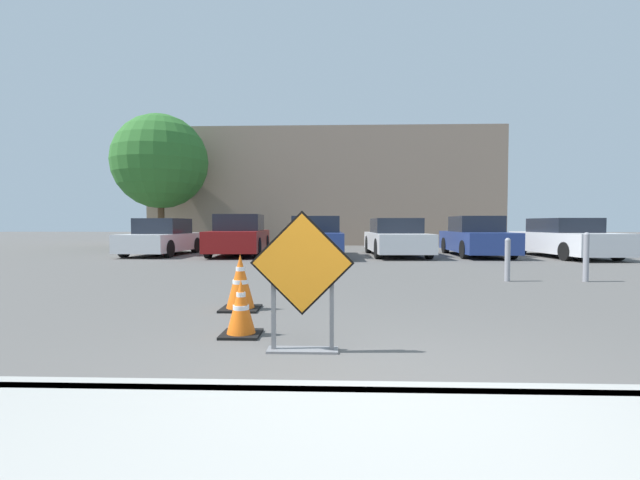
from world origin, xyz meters
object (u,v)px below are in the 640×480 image
Objects in this scene: parked_car_sixth at (565,239)px; bollard_second at (586,256)px; parked_car_second at (240,236)px; parked_car_third at (316,238)px; road_closed_sign at (302,277)px; bollard_nearest at (507,258)px; traffic_cone_second at (240,283)px; parked_car_fifth at (476,238)px; parked_car_fourth at (396,238)px; traffic_cone_nearest at (241,309)px; parked_car_nearest at (162,238)px.

parked_car_sixth is 4.66× the size of bollard_second.
parked_car_third is at bearing 162.20° from parked_car_second.
bollard_second is at bearing 42.60° from road_closed_sign.
bollard_nearest is at bearing 180.00° from bollard_second.
traffic_cone_second is at bearing -154.55° from bollard_second.
parked_car_second reaches higher than parked_car_fifth.
parked_car_fourth is at bearing 77.95° from road_closed_sign.
bollard_second is (1.60, 0.00, 0.06)m from bollard_nearest.
parked_car_fifth is 4.94× the size of bollard_nearest.
parked_car_second is 1.07× the size of parked_car_third.
bollard_second is at bearing 131.20° from parked_car_third.
parked_car_sixth is at bearing 50.10° from traffic_cone_nearest.
parked_car_fifth is (6.25, 11.54, 0.39)m from traffic_cone_nearest.
parked_car_second reaches higher than parked_car_nearest.
parked_car_second is 0.99× the size of parked_car_sixth.
road_closed_sign is 12.69m from parked_car_second.
bollard_nearest is at bearing 44.19° from traffic_cone_nearest.
traffic_cone_nearest is at bearing -135.81° from bollard_nearest.
bollard_nearest is (-1.66, -7.08, -0.20)m from parked_car_fifth.
bollard_nearest is (3.89, 5.05, -0.23)m from road_closed_sign.
bollard_second is at bearing 0.00° from bollard_nearest.
parked_car_second is (2.96, 0.07, 0.08)m from parked_car_nearest.
parked_car_fourth is at bearing 70.49° from traffic_cone_second.
parked_car_sixth is 8.01m from bollard_nearest.
parked_car_second is 5.22× the size of bollard_nearest.
parked_car_third reaches higher than bollard_nearest.
parked_car_fifth is at bearing 61.57° from traffic_cone_nearest.
parked_car_second reaches higher than parked_car_third.
bollard_nearest is (4.59, 4.46, 0.19)m from traffic_cone_nearest.
parked_car_second is at bearing 102.73° from traffic_cone_nearest.
parked_car_third is 4.34× the size of bollard_second.
bollard_second is (11.78, -7.13, -0.10)m from parked_car_nearest.
parked_car_third reaches higher than traffic_cone_nearest.
parked_car_fourth is (3.60, 10.16, 0.28)m from traffic_cone_second.
road_closed_sign is at bearing -39.60° from traffic_cone_nearest.
parked_car_sixth is (9.52, 9.64, 0.27)m from traffic_cone_second.
parked_car_fourth is at bearing 175.15° from parked_car_second.
bollard_second is (2.90, -7.06, -0.12)m from parked_car_fourth.
parked_car_fifth is at bearing 76.83° from bollard_nearest.
bollard_nearest is at bearing 52.38° from road_closed_sign.
parked_car_fifth reaches higher than parked_car_nearest.
traffic_cone_second is 12.11m from parked_car_fifth.
bollard_nearest is (-4.61, -6.55, -0.17)m from parked_car_sixth.
parked_car_fifth is at bearing 57.18° from traffic_cone_second.
parked_car_third is at bearing 132.30° from bollard_second.
parked_car_second is (-2.63, 11.66, 0.42)m from traffic_cone_nearest.
parked_car_third reaches higher than parked_car_fourth.
traffic_cone_nearest is 0.59× the size of bollard_second.
traffic_cone_second is 13.55m from parked_car_sixth.
parked_car_second is 10.20m from bollard_nearest.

